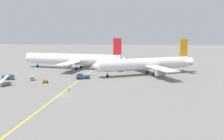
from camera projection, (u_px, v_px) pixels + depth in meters
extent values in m
plane|color=slate|center=(64.00, 95.00, 85.10)|extent=(600.00, 600.00, 0.00)
cube|color=yellow|center=(68.00, 88.00, 95.03)|extent=(7.06, 119.85, 0.01)
cylinder|color=white|center=(72.00, 59.00, 142.81)|extent=(55.58, 16.50, 5.92)
cone|color=white|center=(27.00, 58.00, 150.37)|extent=(3.80, 5.88, 5.45)
cone|color=white|center=(122.00, 61.00, 135.31)|extent=(4.45, 5.34, 4.74)
cube|color=white|center=(77.00, 61.00, 142.23)|extent=(13.76, 39.33, 0.44)
cube|color=white|center=(118.00, 59.00, 135.87)|extent=(5.64, 13.37, 0.28)
cube|color=red|center=(117.00, 47.00, 134.90)|extent=(4.39, 1.20, 8.87)
cylinder|color=#999EA3|center=(83.00, 62.00, 153.13)|extent=(4.62, 3.36, 2.60)
cylinder|color=#999EA3|center=(67.00, 67.00, 132.41)|extent=(4.62, 3.36, 2.60)
cylinder|color=slate|center=(76.00, 67.00, 139.17)|extent=(0.28, 0.28, 2.15)
cylinder|color=black|center=(76.00, 69.00, 139.34)|extent=(1.38, 0.79, 1.30)
cylinder|color=slate|center=(81.00, 65.00, 145.65)|extent=(0.28, 0.28, 2.15)
cylinder|color=black|center=(81.00, 67.00, 145.81)|extent=(1.38, 0.79, 1.30)
cylinder|color=slate|center=(37.00, 64.00, 149.19)|extent=(0.28, 0.28, 2.15)
cylinder|color=black|center=(38.00, 66.00, 149.35)|extent=(1.38, 0.79, 1.30)
cylinder|color=silver|center=(145.00, 64.00, 123.22)|extent=(45.59, 24.73, 5.58)
cone|color=silver|center=(95.00, 66.00, 114.71)|extent=(4.67, 5.83, 5.13)
cone|color=silver|center=(188.00, 62.00, 131.67)|extent=(5.12, 5.55, 4.46)
cube|color=silver|center=(149.00, 65.00, 124.16)|extent=(23.65, 41.91, 0.44)
cube|color=silver|center=(184.00, 61.00, 130.73)|extent=(8.29, 13.16, 0.28)
cube|color=orange|center=(184.00, 48.00, 129.60)|extent=(4.16, 2.15, 8.85)
cylinder|color=#999EA3|center=(136.00, 66.00, 135.30)|extent=(4.90, 4.10, 2.60)
cylinder|color=#999EA3|center=(160.00, 73.00, 112.91)|extent=(4.90, 4.10, 2.60)
cylinder|color=slate|center=(154.00, 72.00, 121.78)|extent=(0.28, 0.28, 2.22)
cylinder|color=black|center=(154.00, 74.00, 121.96)|extent=(1.41, 1.04, 1.30)
cylinder|color=slate|center=(147.00, 70.00, 128.09)|extent=(0.28, 0.28, 2.22)
cylinder|color=black|center=(147.00, 72.00, 128.26)|extent=(1.41, 1.04, 1.30)
cylinder|color=slate|center=(108.00, 74.00, 117.30)|extent=(0.28, 0.28, 2.22)
cylinder|color=black|center=(108.00, 76.00, 117.47)|extent=(1.41, 1.04, 1.30)
cube|color=#2D4C8C|center=(83.00, 77.00, 113.48)|extent=(6.30, 4.54, 1.22)
cube|color=#333D47|center=(80.00, 74.00, 112.90)|extent=(2.69, 2.62, 0.90)
cylinder|color=#4C4C51|center=(92.00, 76.00, 114.92)|extent=(3.02, 1.45, 0.20)
sphere|color=orange|center=(80.00, 73.00, 112.80)|extent=(0.24, 0.24, 0.24)
cylinder|color=black|center=(78.00, 79.00, 111.75)|extent=(0.95, 0.63, 0.90)
cylinder|color=black|center=(77.00, 78.00, 114.03)|extent=(0.95, 0.63, 0.90)
cylinder|color=black|center=(88.00, 78.00, 113.11)|extent=(0.95, 0.63, 0.90)
cylinder|color=black|center=(87.00, 77.00, 115.39)|extent=(0.95, 0.63, 0.90)
cylinder|color=#2D5199|center=(7.00, 77.00, 111.60)|extent=(4.36, 2.88, 2.00)
cube|color=#4C4C51|center=(12.00, 77.00, 111.95)|extent=(2.16, 2.13, 1.80)
cylinder|color=black|center=(9.00, 79.00, 112.57)|extent=(0.63, 0.33, 0.60)
cylinder|color=black|center=(9.00, 79.00, 111.21)|extent=(0.63, 0.33, 0.60)
cylinder|color=black|center=(6.00, 79.00, 112.34)|extent=(0.63, 0.33, 0.60)
cylinder|color=black|center=(5.00, 79.00, 110.97)|extent=(0.63, 0.33, 0.60)
cube|color=gray|center=(32.00, 78.00, 110.56)|extent=(2.32, 2.96, 1.00)
cube|color=#B2B2B7|center=(32.00, 76.00, 110.43)|extent=(2.43, 3.11, 0.12)
cylinder|color=black|center=(30.00, 79.00, 111.16)|extent=(0.40, 0.63, 0.60)
cylinder|color=black|center=(34.00, 79.00, 111.55)|extent=(0.40, 0.63, 0.60)
cylinder|color=black|center=(30.00, 80.00, 109.74)|extent=(0.40, 0.63, 0.60)
cylinder|color=black|center=(34.00, 80.00, 110.13)|extent=(0.40, 0.63, 0.60)
cube|color=#666B4C|center=(5.00, 84.00, 99.18)|extent=(3.59, 4.92, 1.00)
cube|color=silver|center=(4.00, 79.00, 98.62)|extent=(2.91, 4.39, 2.71)
cylinder|color=black|center=(5.00, 85.00, 100.23)|extent=(0.42, 0.63, 0.60)
cylinder|color=black|center=(8.00, 85.00, 99.60)|extent=(0.42, 0.63, 0.60)
cylinder|color=black|center=(2.00, 85.00, 98.91)|extent=(0.42, 0.63, 0.60)
cylinder|color=black|center=(5.00, 86.00, 98.28)|extent=(0.42, 0.63, 0.60)
cube|color=orange|center=(45.00, 81.00, 104.86)|extent=(2.11, 1.77, 1.10)
cylinder|color=black|center=(44.00, 79.00, 104.58)|extent=(0.16, 0.16, 0.50)
cylinder|color=black|center=(47.00, 82.00, 105.82)|extent=(0.63, 0.40, 0.60)
cylinder|color=black|center=(47.00, 82.00, 104.49)|extent=(0.63, 0.40, 0.60)
cylinder|color=black|center=(43.00, 82.00, 105.39)|extent=(0.63, 0.40, 0.60)
cylinder|color=black|center=(44.00, 83.00, 104.06)|extent=(0.63, 0.40, 0.60)
cylinder|color=#4C4C51|center=(69.00, 90.00, 91.11)|extent=(0.28, 0.28, 0.78)
cylinder|color=#D1E02D|center=(69.00, 88.00, 91.00)|extent=(0.36, 0.36, 0.55)
sphere|color=tan|center=(69.00, 87.00, 90.94)|extent=(0.21, 0.21, 0.21)
cylinder|color=#F24C19|center=(68.00, 88.00, 90.75)|extent=(0.05, 0.05, 0.40)
cylinder|color=#B7B7BC|center=(69.00, 57.00, 165.52)|extent=(7.86, 17.55, 3.20)
cylinder|color=#99999E|center=(76.00, 56.00, 173.56)|extent=(3.84, 3.84, 3.52)
cylinder|color=#595960|center=(75.00, 59.00, 172.94)|extent=(0.70, 0.70, 4.04)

